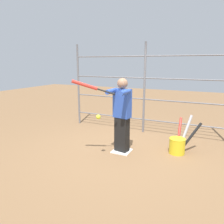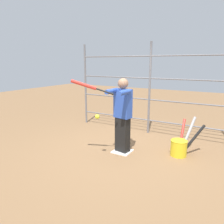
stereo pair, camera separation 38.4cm
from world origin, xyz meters
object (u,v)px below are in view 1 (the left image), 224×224
(softball_in_flight, at_px, (98,117))
(baseball_bat_swinging, at_px, (88,86))
(batter, at_px, (122,113))
(bat_bucket, at_px, (178,144))

(softball_in_flight, bearing_deg, baseball_bat_swinging, 32.66)
(batter, xyz_separation_m, baseball_bat_swinging, (0.43, 0.68, 0.64))
(baseball_bat_swinging, bearing_deg, softball_in_flight, -147.34)
(softball_in_flight, xyz_separation_m, bat_bucket, (-1.45, -1.07, -0.71))
(batter, height_order, bat_bucket, batter)
(baseball_bat_swinging, distance_m, bat_bucket, 2.39)
(batter, distance_m, softball_in_flight, 0.64)
(softball_in_flight, distance_m, bat_bucket, 1.94)
(batter, height_order, baseball_bat_swinging, baseball_bat_swinging)
(batter, xyz_separation_m, softball_in_flight, (0.27, 0.58, 0.02))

